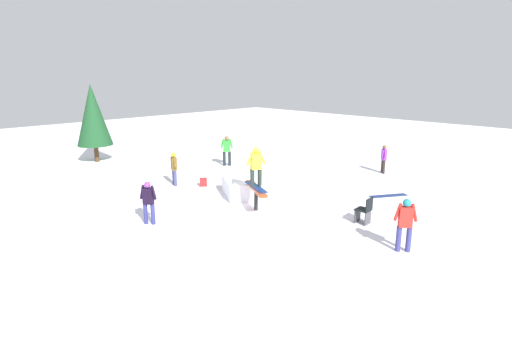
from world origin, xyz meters
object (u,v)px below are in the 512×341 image
(bystander_black, at_px, (148,200))
(backpack_on_snow, at_px, (203,182))
(pine_tree_near, at_px, (93,115))
(bystander_green, at_px, (227,149))
(bystander_brown, at_px, (174,167))
(folding_chair, at_px, (364,211))
(loose_snowboard_navy, at_px, (388,196))
(bystander_red, at_px, (405,222))
(bystander_purple, at_px, (384,157))
(rail_feature, at_px, (256,191))
(main_rider_on_rail, at_px, (256,168))

(bystander_black, height_order, backpack_on_snow, bystander_black)
(backpack_on_snow, bearing_deg, pine_tree_near, 133.92)
(bystander_black, relative_size, bystander_green, 0.90)
(bystander_brown, bearing_deg, folding_chair, 34.40)
(bystander_black, xyz_separation_m, folding_chair, (4.81, 4.83, -0.37))
(loose_snowboard_navy, bearing_deg, pine_tree_near, 142.50)
(bystander_green, bearing_deg, bystander_red, -65.05)
(loose_snowboard_navy, bearing_deg, backpack_on_snow, 155.99)
(folding_chair, height_order, pine_tree_near, pine_tree_near)
(bystander_brown, height_order, bystander_green, bystander_green)
(loose_snowboard_navy, relative_size, folding_chair, 1.74)
(bystander_green, distance_m, backpack_on_snow, 3.99)
(bystander_red, bearing_deg, bystander_black, 171.78)
(bystander_purple, xyz_separation_m, bystander_brown, (-5.26, -8.26, 0.04))
(bystander_brown, xyz_separation_m, backpack_on_snow, (0.99, 0.77, -0.63))
(folding_chair, bearing_deg, bystander_green, -107.59)
(pine_tree_near, bearing_deg, rail_feature, 2.67)
(bystander_black, xyz_separation_m, bystander_green, (-4.47, 7.13, 0.08))
(bystander_purple, height_order, bystander_green, bystander_green)
(bystander_purple, relative_size, folding_chair, 1.54)
(rail_feature, xyz_separation_m, pine_tree_near, (-11.62, -0.54, 1.82))
(bystander_black, relative_size, loose_snowboard_navy, 0.91)
(rail_feature, relative_size, bystander_green, 1.23)
(rail_feature, distance_m, loose_snowboard_navy, 5.46)
(rail_feature, bearing_deg, bystander_brown, -146.91)
(bystander_green, relative_size, folding_chair, 1.75)
(main_rider_on_rail, height_order, backpack_on_snow, main_rider_on_rail)
(pine_tree_near, bearing_deg, backpack_on_snow, 8.01)
(bystander_red, relative_size, folding_chair, 1.68)
(bystander_red, bearing_deg, rail_feature, 147.09)
(bystander_green, bearing_deg, backpack_on_snow, -103.95)
(bystander_black, height_order, bystander_brown, bystander_brown)
(bystander_red, distance_m, backpack_on_snow, 8.89)
(bystander_black, bearing_deg, loose_snowboard_navy, 28.08)
(bystander_brown, height_order, backpack_on_snow, bystander_brown)
(rail_feature, height_order, pine_tree_near, pine_tree_near)
(bystander_green, bearing_deg, main_rider_on_rail, -80.90)
(bystander_black, distance_m, pine_tree_near, 10.67)
(rail_feature, bearing_deg, bystander_green, 177.89)
(backpack_on_snow, bearing_deg, loose_snowboard_navy, -19.85)
(bystander_black, bearing_deg, pine_tree_near, 128.80)
(bystander_red, distance_m, pine_tree_near, 16.87)
(bystander_green, bearing_deg, bystander_black, -106.12)
(bystander_brown, distance_m, loose_snowboard_navy, 8.82)
(backpack_on_snow, relative_size, pine_tree_near, 0.08)
(bystander_brown, bearing_deg, rail_feature, 24.85)
(main_rider_on_rail, xyz_separation_m, bystander_purple, (0.55, 8.06, -0.77))
(bystander_green, relative_size, pine_tree_near, 0.37)
(backpack_on_snow, bearing_deg, main_rider_on_rail, -62.77)
(main_rider_on_rail, height_order, bystander_green, main_rider_on_rail)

